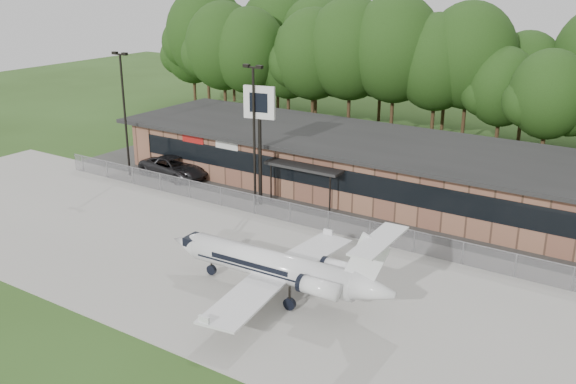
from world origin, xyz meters
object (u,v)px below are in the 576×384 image
Objects in this scene: terminal at (364,164)px; business_jet at (280,268)px; suv at (174,168)px; pole_sign at (259,115)px.

terminal is 3.00× the size of business_jet.
suv is at bearing 144.92° from business_jet.
pole_sign reaches higher than suv.
business_jet reaches higher than terminal.
terminal is 6.52× the size of suv.
suv is at bearing -158.66° from terminal.
suv is (-18.82, 12.19, -0.77)m from business_jet.
pole_sign is (-8.97, 10.74, 5.06)m from business_jet.
pole_sign reaches higher than terminal.
business_jet is (4.24, -17.88, -0.53)m from terminal.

